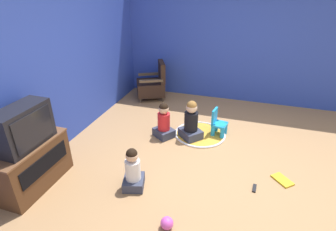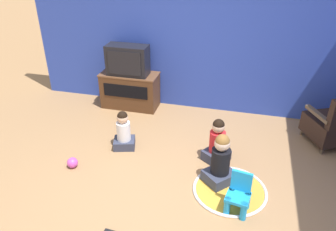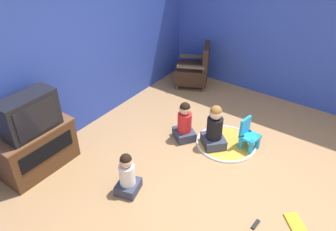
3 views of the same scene
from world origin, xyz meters
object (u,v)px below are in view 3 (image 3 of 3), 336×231
Objects in this scene: tv_cabinet at (38,149)px; television at (29,114)px; child_watching_left at (185,123)px; book at (295,223)px; yellow_kid_chair at (248,137)px; child_watching_right at (214,129)px; child_watching_center at (127,176)px; remote_control at (256,224)px; black_armchair at (194,70)px.

television reaches higher than tv_cabinet.
child_watching_left is 2.01m from book.
tv_cabinet is 1.58× the size of child_watching_left.
tv_cabinet is 1.43× the size of television.
yellow_kid_chair is 1.41m from book.
child_watching_right reaches higher than child_watching_left.
child_watching_left is at bearing 54.49° from child_watching_right.
television is 1.19× the size of child_watching_center.
yellow_kid_chair is 3.11× the size of remote_control.
book is (-0.71, -1.44, -0.29)m from child_watching_right.
black_armchair is at bearing -0.36° from child_watching_center.
child_watching_right is at bearing -43.39° from tv_cabinet.
remote_control is at bearing 17.34° from black_armchair.
black_armchair is at bearing -27.69° from child_watching_left.
child_watching_right is at bearing -42.78° from television.
book is (-2.17, -2.68, -0.31)m from black_armchair.
black_armchair is at bearing -7.03° from television.
remote_control is (0.43, -1.51, -0.24)m from child_watching_center.
television reaches higher than yellow_kid_chair.
black_armchair is at bearing -7.65° from tv_cabinet.
television is 3.30m from black_armchair.
yellow_kid_chair is 0.82× the size of child_watching_center.
tv_cabinet is 2.89m from remote_control.
yellow_kid_chair is 0.69× the size of child_watching_right.
book is 2.03× the size of remote_control.
television reaches higher than child_watching_left.
child_watching_right reaches higher than child_watching_center.
television is 1.11× the size of child_watching_left.
yellow_kid_chair is at bearing -106.75° from child_watching_right.
tv_cabinet is 1.70× the size of child_watching_center.
child_watching_left is 2.02× the size of book.
yellow_kid_chair is 1.41m from remote_control.
remote_control is at bearing -179.42° from child_watching_right.
child_watching_left is at bearing 0.70° from black_armchair.
child_watching_right is (1.77, -1.67, -0.03)m from tv_cabinet.
child_watching_left reaches higher than remote_control.
child_watching_right is (-0.25, 0.43, 0.11)m from yellow_kid_chair.
tv_cabinet is 3.30m from book.
tv_cabinet is at bearing 89.63° from child_watching_center.
child_watching_left is at bearing 29.55° from book.
tv_cabinet is 2.92m from yellow_kid_chair.
tv_cabinet is 3.25m from black_armchair.
child_watching_left is 1.08× the size of child_watching_center.
black_armchair reaches higher than child_watching_center.
remote_control is (-1.24, -0.66, -0.18)m from yellow_kid_chair.
black_armchair is 2.99m from child_watching_center.
child_watching_left is 1.32m from child_watching_center.
yellow_kid_chair is 1.53× the size of book.
child_watching_left reaches higher than yellow_kid_chair.
tv_cabinet is at bearing 143.53° from yellow_kid_chair.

